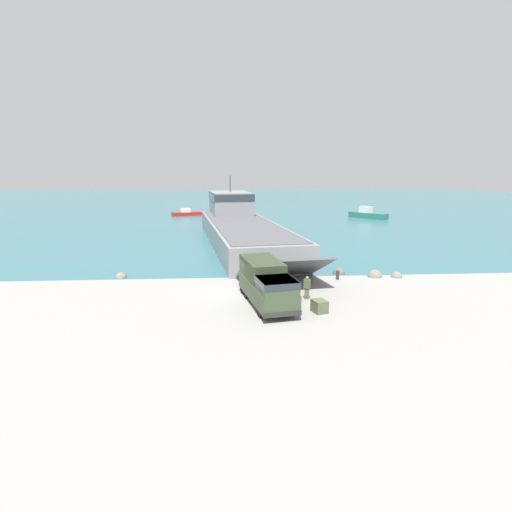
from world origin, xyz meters
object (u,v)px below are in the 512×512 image
moored_boat_a (368,214)px  military_truck (266,283)px  cargo_crate (320,306)px  landing_craft (240,225)px  soldier_on_ramp (307,286)px  mooring_bollard (338,274)px  moored_boat_b (187,213)px

moored_boat_a → military_truck: bearing=24.4°
military_truck → moored_boat_a: 56.18m
moored_boat_a → cargo_crate: bearing=28.2°
landing_craft → moored_boat_a: (25.66, 24.44, -1.34)m
soldier_on_ramp → mooring_bollard: size_ratio=2.00×
military_truck → mooring_bollard: 8.86m
moored_boat_b → mooring_bollard: size_ratio=8.27×
landing_craft → military_truck: (1.10, -26.08, -0.60)m
moored_boat_a → cargo_crate: 56.58m
moored_boat_a → mooring_bollard: size_ratio=8.66×
moored_boat_a → moored_boat_b: moored_boat_a is taller
mooring_bollard → cargo_crate: mooring_bollard is taller
landing_craft → mooring_bollard: (7.64, -20.19, -1.64)m
military_truck → landing_craft: bearing=172.1°
military_truck → moored_boat_b: size_ratio=1.09×
soldier_on_ramp → moored_boat_b: 58.92m
military_truck → moored_boat_b: bearing=-179.4°
military_truck → moored_boat_a: bearing=143.8°
military_truck → cargo_crate: (3.25, -1.89, -1.09)m
landing_craft → mooring_bollard: 21.65m
moored_boat_a → soldier_on_ramp: bearing=26.8°
cargo_crate → soldier_on_ramp: bearing=96.2°
military_truck → soldier_on_ramp: (2.95, 0.82, -0.53)m
landing_craft → moored_boat_a: 35.46m
military_truck → soldier_on_ramp: military_truck is taller
landing_craft → moored_boat_b: size_ratio=5.67×
landing_craft → mooring_bollard: landing_craft is taller
military_truck → soldier_on_ramp: bearing=95.3°
moored_boat_b → cargo_crate: bearing=-4.0°
landing_craft → moored_boat_a: bearing=36.1°
moored_boat_b → mooring_bollard: bearing=1.2°
moored_boat_a → moored_boat_b: 36.52m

